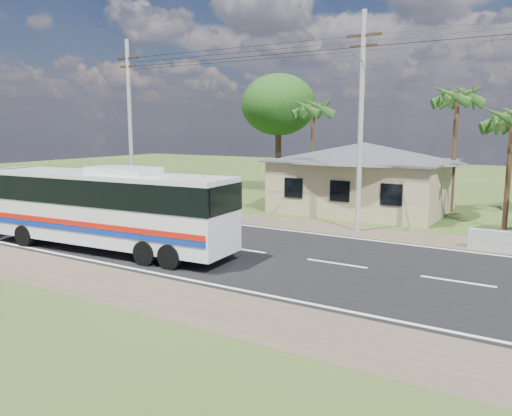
# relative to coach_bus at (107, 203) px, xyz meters

# --- Properties ---
(ground) EXTENTS (120.00, 120.00, 0.00)m
(ground) POSITION_rel_coach_bus_xyz_m (4.83, 3.14, -2.12)
(ground) COLOR #314418
(ground) RESTS_ON ground
(road) EXTENTS (120.00, 16.00, 0.03)m
(road) POSITION_rel_coach_bus_xyz_m (4.83, 3.14, -2.11)
(road) COLOR black
(road) RESTS_ON ground
(house) EXTENTS (12.40, 10.00, 5.00)m
(house) POSITION_rel_coach_bus_xyz_m (5.83, 16.14, 0.52)
(house) COLOR tan
(house) RESTS_ON ground
(utility_poles) EXTENTS (32.80, 2.22, 11.00)m
(utility_poles) POSITION_rel_coach_bus_xyz_m (7.50, 9.63, 3.65)
(utility_poles) COLOR #9E9E99
(utility_poles) RESTS_ON ground
(palm_mid) EXTENTS (2.80, 2.80, 8.20)m
(palm_mid) POSITION_rel_coach_bus_xyz_m (10.83, 18.64, 5.04)
(palm_mid) COLOR #47301E
(palm_mid) RESTS_ON ground
(palm_far) EXTENTS (2.80, 2.80, 7.70)m
(palm_far) POSITION_rel_coach_bus_xyz_m (0.83, 19.14, 4.56)
(palm_far) COLOR #47301E
(palm_far) RESTS_ON ground
(tree_behind_house) EXTENTS (6.00, 6.00, 9.61)m
(tree_behind_house) POSITION_rel_coach_bus_xyz_m (-3.17, 21.14, 5.00)
(tree_behind_house) COLOR #47301E
(tree_behind_house) RESTS_ON ground
(coach_bus) EXTENTS (12.07, 3.34, 3.70)m
(coach_bus) POSITION_rel_coach_bus_xyz_m (0.00, 0.00, 0.00)
(coach_bus) COLOR silver
(coach_bus) RESTS_ON ground
(small_car) EXTENTS (1.57, 3.87, 1.32)m
(small_car) POSITION_rel_coach_bus_xyz_m (-14.91, 6.15, -1.46)
(small_car) COLOR #333335
(small_car) RESTS_ON ground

